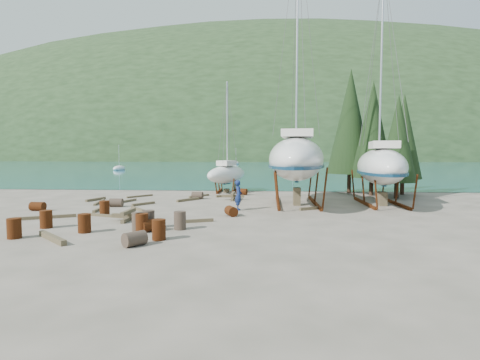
# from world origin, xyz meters

# --- Properties ---
(ground) EXTENTS (600.00, 600.00, 0.00)m
(ground) POSITION_xyz_m (0.00, 0.00, 0.00)
(ground) COLOR #5C5749
(ground) RESTS_ON ground
(bay_water) EXTENTS (700.00, 700.00, 0.00)m
(bay_water) POSITION_xyz_m (0.00, 315.00, 0.01)
(bay_water) COLOR #1B738A
(bay_water) RESTS_ON ground
(far_hill) EXTENTS (800.00, 360.00, 110.00)m
(far_hill) POSITION_xyz_m (0.00, 320.00, 0.00)
(far_hill) COLOR #1E3118
(far_hill) RESTS_ON ground
(far_house_left) EXTENTS (6.60, 5.60, 5.60)m
(far_house_left) POSITION_xyz_m (-60.00, 190.00, 2.92)
(far_house_left) COLOR beige
(far_house_left) RESTS_ON ground
(far_house_center) EXTENTS (6.60, 5.60, 5.60)m
(far_house_center) POSITION_xyz_m (-20.00, 190.00, 2.92)
(far_house_center) COLOR beige
(far_house_center) RESTS_ON ground
(far_house_right) EXTENTS (6.60, 5.60, 5.60)m
(far_house_right) POSITION_xyz_m (30.00, 190.00, 2.92)
(far_house_right) COLOR beige
(far_house_right) RESTS_ON ground
(cypress_near_right) EXTENTS (3.60, 3.60, 10.00)m
(cypress_near_right) POSITION_xyz_m (12.50, 12.00, 5.79)
(cypress_near_right) COLOR black
(cypress_near_right) RESTS_ON ground
(cypress_mid_right) EXTENTS (3.06, 3.06, 8.50)m
(cypress_mid_right) POSITION_xyz_m (14.00, 10.00, 4.92)
(cypress_mid_right) COLOR black
(cypress_mid_right) RESTS_ON ground
(cypress_back_left) EXTENTS (4.14, 4.14, 11.50)m
(cypress_back_left) POSITION_xyz_m (11.00, 14.00, 6.66)
(cypress_back_left) COLOR black
(cypress_back_left) RESTS_ON ground
(cypress_far_right) EXTENTS (3.24, 3.24, 9.00)m
(cypress_far_right) POSITION_xyz_m (15.50, 13.00, 5.21)
(cypress_far_right) COLOR black
(cypress_far_right) RESTS_ON ground
(moored_boat_left) EXTENTS (2.00, 5.00, 6.05)m
(moored_boat_left) POSITION_xyz_m (-30.00, 60.00, 0.39)
(moored_boat_left) COLOR silver
(moored_boat_left) RESTS_ON ground
(moored_boat_mid) EXTENTS (2.00, 5.00, 6.05)m
(moored_boat_mid) POSITION_xyz_m (10.00, 80.00, 0.39)
(moored_boat_mid) COLOR silver
(moored_boat_mid) RESTS_ON ground
(moored_boat_far) EXTENTS (2.00, 5.00, 6.05)m
(moored_boat_far) POSITION_xyz_m (-8.00, 110.00, 0.39)
(moored_boat_far) COLOR silver
(moored_boat_far) RESTS_ON ground
(large_sailboat_near) EXTENTS (5.06, 13.47, 20.73)m
(large_sailboat_near) POSITION_xyz_m (5.49, 5.86, 3.33)
(large_sailboat_near) COLOR silver
(large_sailboat_near) RESTS_ON ground
(large_sailboat_far) EXTENTS (4.87, 11.21, 17.15)m
(large_sailboat_far) POSITION_xyz_m (11.54, 6.00, 2.80)
(large_sailboat_far) COLOR silver
(large_sailboat_far) RESTS_ON ground
(small_sailboat_shore) EXTENTS (4.34, 6.89, 10.55)m
(small_sailboat_shore) POSITION_xyz_m (-0.52, 13.98, 1.74)
(small_sailboat_shore) COLOR silver
(small_sailboat_shore) RESTS_ON ground
(worker) EXTENTS (0.55, 0.76, 1.95)m
(worker) POSITION_xyz_m (1.52, 2.52, 0.98)
(worker) COLOR navy
(worker) RESTS_ON ground
(drum_0) EXTENTS (0.58, 0.58, 0.88)m
(drum_0) POSITION_xyz_m (-7.50, -4.09, 0.44)
(drum_0) COLOR #52270E
(drum_0) RESTS_ON ground
(drum_1) EXTENTS (1.00, 1.05, 0.58)m
(drum_1) POSITION_xyz_m (-1.85, -7.29, 0.29)
(drum_1) COLOR #2D2823
(drum_1) RESTS_ON ground
(drum_2) EXTENTS (0.91, 0.62, 0.58)m
(drum_2) POSITION_xyz_m (-11.37, 1.23, 0.29)
(drum_2) COLOR #52270E
(drum_2) RESTS_ON ground
(drum_3) EXTENTS (0.58, 0.58, 0.88)m
(drum_3) POSITION_xyz_m (-2.44, -4.69, 0.44)
(drum_3) COLOR #52270E
(drum_3) RESTS_ON ground
(drum_4) EXTENTS (1.00, 0.78, 0.58)m
(drum_4) POSITION_xyz_m (1.11, 11.52, 0.29)
(drum_4) COLOR #52270E
(drum_4) RESTS_ON ground
(drum_5) EXTENTS (0.58, 0.58, 0.88)m
(drum_5) POSITION_xyz_m (-2.72, -4.43, 0.44)
(drum_5) COLOR #2D2823
(drum_5) RESTS_ON ground
(drum_6) EXTENTS (0.90, 1.04, 0.58)m
(drum_6) POSITION_xyz_m (1.27, 0.17, 0.29)
(drum_6) COLOR #52270E
(drum_6) RESTS_ON ground
(drum_7) EXTENTS (0.58, 0.58, 0.88)m
(drum_7) POSITION_xyz_m (-1.19, -6.17, 0.44)
(drum_7) COLOR #52270E
(drum_7) RESTS_ON ground
(drum_8) EXTENTS (0.58, 0.58, 0.88)m
(drum_8) POSITION_xyz_m (-6.26, -0.23, 0.44)
(drum_8) COLOR #52270E
(drum_8) RESTS_ON ground
(drum_9) EXTENTS (0.95, 0.69, 0.58)m
(drum_9) POSITION_xyz_m (-2.31, 8.36, 0.29)
(drum_9) COLOR #2D2823
(drum_9) RESTS_ON ground
(drum_10) EXTENTS (0.58, 0.58, 0.88)m
(drum_10) POSITION_xyz_m (-5.09, -4.98, 0.44)
(drum_10) COLOR #52270E
(drum_10) RESTS_ON ground
(drum_12) EXTENTS (1.03, 1.04, 0.58)m
(drum_12) POSITION_xyz_m (-2.12, -4.49, 0.29)
(drum_12) COLOR #52270E
(drum_12) RESTS_ON ground
(drum_13) EXTENTS (0.58, 0.58, 0.88)m
(drum_13) POSITION_xyz_m (-7.54, -6.38, 0.44)
(drum_13) COLOR #52270E
(drum_13) RESTS_ON ground
(drum_15) EXTENTS (0.91, 0.63, 0.58)m
(drum_15) POSITION_xyz_m (-7.07, 3.41, 0.29)
(drum_15) COLOR #2D2823
(drum_15) RESTS_ON ground
(drum_16) EXTENTS (0.58, 0.58, 0.88)m
(drum_16) POSITION_xyz_m (-2.43, -3.74, 0.44)
(drum_16) COLOR #2D2823
(drum_16) RESTS_ON ground
(drum_17) EXTENTS (0.58, 0.58, 0.88)m
(drum_17) POSITION_xyz_m (-0.82, -3.93, 0.44)
(drum_17) COLOR #2D2823
(drum_17) RESTS_ON ground
(timber_0) EXTENTS (1.63, 2.11, 0.14)m
(timber_0) POSITION_xyz_m (-7.45, 9.31, 0.07)
(timber_0) COLOR brown
(timber_0) RESTS_ON ground
(timber_1) EXTENTS (1.51, 0.97, 0.19)m
(timber_1) POSITION_xyz_m (6.21, 2.99, 0.10)
(timber_1) COLOR brown
(timber_1) RESTS_ON ground
(timber_2) EXTENTS (0.77, 2.06, 0.19)m
(timber_2) POSITION_xyz_m (-10.11, 6.71, 0.09)
(timber_2) COLOR brown
(timber_2) RESTS_ON ground
(timber_3) EXTENTS (3.06, 1.12, 0.15)m
(timber_3) POSITION_xyz_m (-5.61, -0.81, 0.07)
(timber_3) COLOR brown
(timber_3) RESTS_ON ground
(timber_4) EXTENTS (1.24, 1.64, 0.17)m
(timber_4) POSITION_xyz_m (-5.49, 4.45, 0.09)
(timber_4) COLOR brown
(timber_4) RESTS_ON ground
(timber_6) EXTENTS (1.47, 0.99, 0.19)m
(timber_6) POSITION_xyz_m (-0.23, 9.85, 0.10)
(timber_6) COLOR brown
(timber_6) RESTS_ON ground
(timber_7) EXTENTS (1.79, 0.86, 0.17)m
(timber_7) POSITION_xyz_m (-0.39, -2.02, 0.09)
(timber_7) COLOR brown
(timber_7) RESTS_ON ground
(timber_8) EXTENTS (1.44, 1.99, 0.19)m
(timber_8) POSITION_xyz_m (-2.80, 7.02, 0.09)
(timber_8) COLOR brown
(timber_8) RESTS_ON ground
(timber_9) EXTENTS (1.42, 2.09, 0.15)m
(timber_9) POSITION_xyz_m (-2.44, 9.84, 0.08)
(timber_9) COLOR brown
(timber_9) RESTS_ON ground
(timber_11) EXTENTS (1.52, 1.83, 0.15)m
(timber_11) POSITION_xyz_m (-5.06, 2.01, 0.08)
(timber_11) COLOR brown
(timber_11) RESTS_ON ground
(timber_12) EXTENTS (0.41, 2.27, 0.17)m
(timber_12) POSITION_xyz_m (-7.48, 1.74, 0.08)
(timber_12) COLOR brown
(timber_12) RESTS_ON ground
(timber_14) EXTENTS (2.79, 1.61, 0.18)m
(timber_14) POSITION_xyz_m (-9.04, -1.55, 0.09)
(timber_14) COLOR brown
(timber_14) RESTS_ON ground
(timber_15) EXTENTS (0.79, 3.00, 0.15)m
(timber_15) POSITION_xyz_m (-9.10, 5.19, 0.07)
(timber_15) COLOR brown
(timber_15) RESTS_ON ground
(timber_16) EXTENTS (2.21, 1.97, 0.23)m
(timber_16) POSITION_xyz_m (-5.67, -6.64, 0.11)
(timber_16) COLOR brown
(timber_16) RESTS_ON ground
(timber_17) EXTENTS (0.82, 2.07, 0.16)m
(timber_17) POSITION_xyz_m (-7.28, 5.89, 0.08)
(timber_17) COLOR brown
(timber_17) RESTS_ON ground
(timber_pile_fore) EXTENTS (1.80, 1.80, 0.60)m
(timber_pile_fore) POSITION_xyz_m (-4.19, -1.84, 0.30)
(timber_pile_fore) COLOR brown
(timber_pile_fore) RESTS_ON ground
(timber_pile_aft) EXTENTS (1.80, 1.80, 0.60)m
(timber_pile_aft) POSITION_xyz_m (0.64, 7.90, 0.30)
(timber_pile_aft) COLOR brown
(timber_pile_aft) RESTS_ON ground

